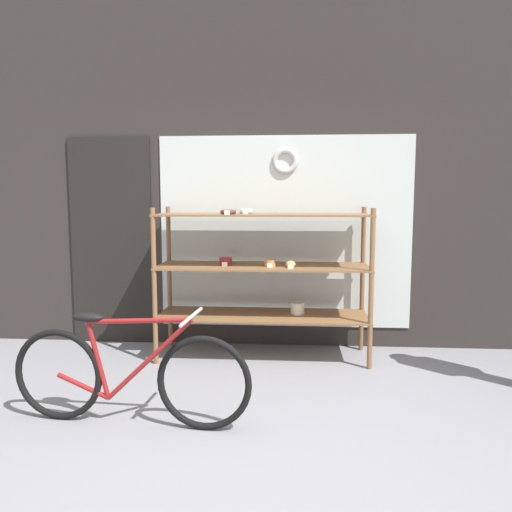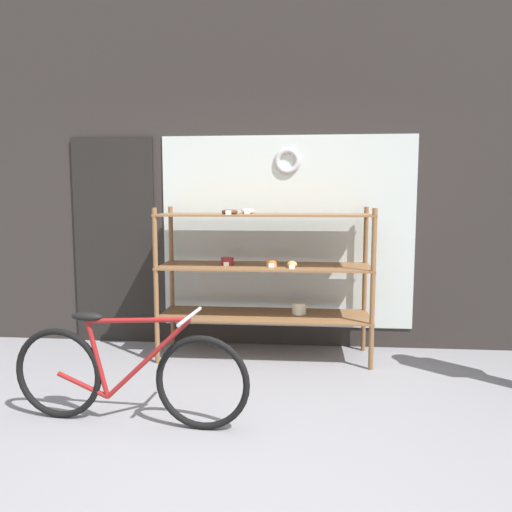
# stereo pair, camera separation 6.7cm
# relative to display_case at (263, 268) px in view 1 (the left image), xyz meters

# --- Properties ---
(ground_plane) EXTENTS (30.00, 30.00, 0.00)m
(ground_plane) POSITION_rel_display_case_xyz_m (-0.01, -1.98, -0.85)
(ground_plane) COLOR gray
(storefront_facade) EXTENTS (6.27, 0.13, 3.95)m
(storefront_facade) POSITION_rel_display_case_xyz_m (-0.04, 0.43, 1.08)
(storefront_facade) COLOR #2D2826
(storefront_facade) RESTS_ON ground_plane
(display_case) EXTENTS (1.95, 0.59, 1.41)m
(display_case) POSITION_rel_display_case_xyz_m (0.00, 0.00, 0.00)
(display_case) COLOR brown
(display_case) RESTS_ON ground_plane
(bicycle) EXTENTS (1.63, 0.46, 0.76)m
(bicycle) POSITION_rel_display_case_xyz_m (-0.80, -1.48, -0.51)
(bicycle) COLOR black
(bicycle) RESTS_ON ground_plane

